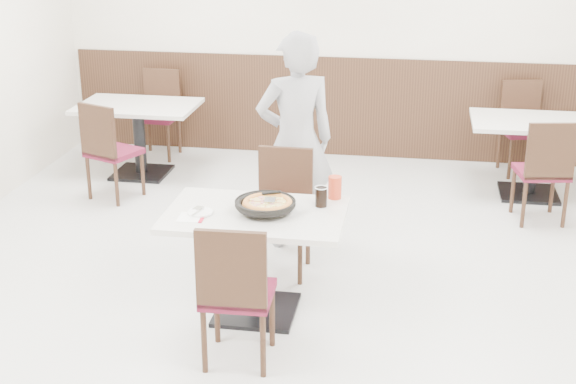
% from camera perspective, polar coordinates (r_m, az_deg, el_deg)
% --- Properties ---
extents(floor, '(7.00, 7.00, 0.00)m').
position_cam_1_polar(floor, '(5.88, -0.55, -7.44)').
color(floor, '#A9A9A4').
rests_on(floor, ground).
extents(wall_back, '(6.00, 0.04, 2.80)m').
position_cam_1_polar(wall_back, '(8.77, 3.47, 11.50)').
color(wall_back, beige).
rests_on(wall_back, floor).
extents(wainscot_back, '(5.90, 0.03, 1.10)m').
position_cam_1_polar(wainscot_back, '(8.92, 3.34, 6.08)').
color(wainscot_back, black).
rests_on(wainscot_back, floor).
extents(main_table, '(1.26, 0.89, 0.75)m').
position_cam_1_polar(main_table, '(5.51, -2.29, -5.07)').
color(main_table, beige).
rests_on(main_table, floor).
extents(chair_near, '(0.43, 0.43, 0.95)m').
position_cam_1_polar(chair_near, '(4.93, -3.56, -7.01)').
color(chair_near, black).
rests_on(chair_near, floor).
extents(chair_far, '(0.43, 0.43, 0.95)m').
position_cam_1_polar(chair_far, '(6.05, -0.51, -1.63)').
color(chair_far, black).
rests_on(chair_far, floor).
extents(trivet, '(0.12, 0.12, 0.04)m').
position_cam_1_polar(trivet, '(5.36, -1.12, -1.23)').
color(trivet, black).
rests_on(trivet, main_table).
extents(pizza_pan, '(0.41, 0.41, 0.01)m').
position_cam_1_polar(pizza_pan, '(5.34, -1.63, -1.07)').
color(pizza_pan, black).
rests_on(pizza_pan, trivet).
extents(pizza, '(0.36, 0.36, 0.02)m').
position_cam_1_polar(pizza, '(5.31, -1.46, -0.95)').
color(pizza, orange).
rests_on(pizza, pizza_pan).
extents(pizza_server, '(0.08, 0.10, 0.00)m').
position_cam_1_polar(pizza_server, '(5.32, -1.29, -0.55)').
color(pizza_server, silver).
rests_on(pizza_server, pizza).
extents(napkin, '(0.18, 0.18, 0.00)m').
position_cam_1_polar(napkin, '(5.31, -6.89, -1.79)').
color(napkin, white).
rests_on(napkin, main_table).
extents(side_plate, '(0.19, 0.19, 0.01)m').
position_cam_1_polar(side_plate, '(5.36, -6.27, -1.44)').
color(side_plate, white).
rests_on(side_plate, napkin).
extents(fork, '(0.05, 0.14, 0.00)m').
position_cam_1_polar(fork, '(5.34, -6.46, -1.44)').
color(fork, silver).
rests_on(fork, side_plate).
extents(cola_glass, '(0.09, 0.09, 0.13)m').
position_cam_1_polar(cola_glass, '(5.44, 2.37, -0.37)').
color(cola_glass, black).
rests_on(cola_glass, main_table).
extents(red_cup, '(0.10, 0.10, 0.16)m').
position_cam_1_polar(red_cup, '(5.59, 3.36, 0.33)').
color(red_cup, red).
rests_on(red_cup, main_table).
extents(diner_person, '(0.76, 0.65, 1.77)m').
position_cam_1_polar(diner_person, '(6.44, 0.54, 3.62)').
color(diner_person, '#A1A1A5').
rests_on(diner_person, floor).
extents(bg_table_left, '(1.26, 0.89, 0.75)m').
position_cam_1_polar(bg_table_left, '(8.43, -10.51, 3.67)').
color(bg_table_left, beige).
rests_on(bg_table_left, floor).
extents(bg_chair_left_near, '(0.55, 0.55, 0.95)m').
position_cam_1_polar(bg_chair_left_near, '(7.79, -12.28, 2.94)').
color(bg_chair_left_near, black).
rests_on(bg_chair_left_near, floor).
extents(bg_chair_left_far, '(0.44, 0.44, 0.95)m').
position_cam_1_polar(bg_chair_left_far, '(8.97, -9.28, 5.42)').
color(bg_chair_left_far, black).
rests_on(bg_chair_left_far, floor).
extents(bg_table_right, '(1.24, 0.86, 0.75)m').
position_cam_1_polar(bg_table_right, '(8.04, 16.97, 2.32)').
color(bg_table_right, beige).
rests_on(bg_table_right, floor).
extents(bg_chair_right_near, '(0.48, 0.48, 0.95)m').
position_cam_1_polar(bg_chair_right_near, '(7.40, 17.58, 1.53)').
color(bg_chair_right_near, black).
rests_on(bg_chair_right_near, floor).
extents(bg_chair_right_far, '(0.50, 0.50, 0.95)m').
position_cam_1_polar(bg_chair_right_far, '(8.65, 16.43, 4.30)').
color(bg_chair_right_far, black).
rests_on(bg_chair_right_far, floor).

